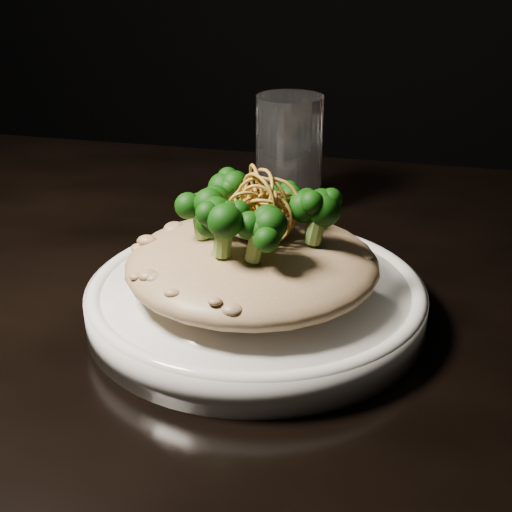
{
  "coord_description": "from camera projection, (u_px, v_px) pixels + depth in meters",
  "views": [
    {
      "loc": [
        0.1,
        -0.56,
        1.04
      ],
      "look_at": [
        -0.02,
        -0.06,
        0.81
      ],
      "focal_mm": 50.0,
      "sensor_mm": 36.0,
      "label": 1
    }
  ],
  "objects": [
    {
      "name": "table",
      "position": [
        291.0,
        364.0,
        0.67
      ],
      "size": [
        1.1,
        0.8,
        0.75
      ],
      "color": "black",
      "rests_on": "ground"
    },
    {
      "name": "drinking_glass",
      "position": [
        289.0,
        154.0,
        0.79
      ],
      "size": [
        0.09,
        0.09,
        0.13
      ],
      "primitive_type": "cylinder",
      "rotation": [
        0.0,
        0.0,
        -0.36
      ],
      "color": "white",
      "rests_on": "table"
    },
    {
      "name": "broccoli",
      "position": [
        258.0,
        211.0,
        0.55
      ],
      "size": [
        0.11,
        0.11,
        0.04
      ],
      "primitive_type": null,
      "color": "black",
      "rests_on": "risotto"
    },
    {
      "name": "risotto",
      "position": [
        252.0,
        264.0,
        0.56
      ],
      "size": [
        0.2,
        0.2,
        0.04
      ],
      "primitive_type": "ellipsoid",
      "color": "brown",
      "rests_on": "plate"
    },
    {
      "name": "cheese",
      "position": [
        259.0,
        225.0,
        0.56
      ],
      "size": [
        0.05,
        0.05,
        0.01
      ],
      "primitive_type": "ellipsoid",
      "color": "white",
      "rests_on": "risotto"
    },
    {
      "name": "plate",
      "position": [
        256.0,
        301.0,
        0.58
      ],
      "size": [
        0.27,
        0.27,
        0.03
      ],
      "primitive_type": "cylinder",
      "color": "white",
      "rests_on": "table"
    },
    {
      "name": "shallots",
      "position": [
        261.0,
        196.0,
        0.54
      ],
      "size": [
        0.06,
        0.06,
        0.04
      ],
      "primitive_type": null,
      "color": "olive",
      "rests_on": "cheese"
    }
  ]
}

